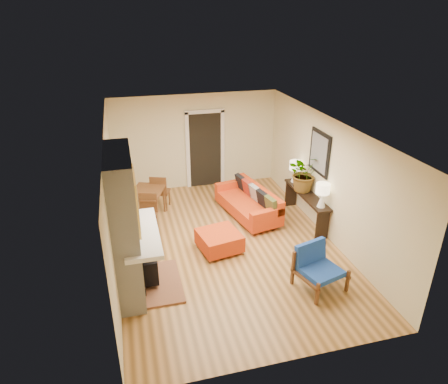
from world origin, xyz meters
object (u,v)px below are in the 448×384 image
at_px(blue_chair, 317,264).
at_px(sofa, 250,202).
at_px(dining_table, 151,197).
at_px(console_table, 306,199).
at_px(ottoman, 219,240).
at_px(lamp_far, 295,169).
at_px(houseplant, 304,173).
at_px(lamp_near, 322,192).

bearing_deg(blue_chair, sofa, 96.29).
distance_m(dining_table, console_table, 3.65).
xyz_separation_m(ottoman, lamp_far, (2.27, 1.41, 0.83)).
relative_size(ottoman, dining_table, 0.54).
bearing_deg(ottoman, houseplant, 21.57).
relative_size(dining_table, lamp_near, 3.21).
bearing_deg(blue_chair, ottoman, 132.47).
bearing_deg(ottoman, blue_chair, -47.53).
height_order(sofa, console_table, sofa).
distance_m(sofa, lamp_near, 1.90).
bearing_deg(houseplant, ottoman, -158.43).
xyz_separation_m(sofa, ottoman, (-1.11, -1.32, -0.10)).
bearing_deg(houseplant, lamp_far, 88.89).
height_order(dining_table, lamp_near, lamp_near).
xyz_separation_m(sofa, dining_table, (-2.34, 0.37, 0.26)).
height_order(dining_table, console_table, dining_table).
bearing_deg(console_table, dining_table, 164.22).
bearing_deg(console_table, houseplant, 92.93).
relative_size(console_table, lamp_far, 3.43).
relative_size(sofa, lamp_near, 3.86).
xyz_separation_m(sofa, lamp_far, (1.16, 0.09, 0.72)).
bearing_deg(lamp_far, lamp_near, -90.00).
bearing_deg(houseplant, console_table, -87.07).
bearing_deg(houseplant, dining_table, 167.18).
relative_size(dining_table, houseplant, 1.95).
bearing_deg(console_table, ottoman, -162.90).
distance_m(ottoman, blue_chair, 2.12).
bearing_deg(sofa, lamp_near, -48.55).
xyz_separation_m(ottoman, lamp_near, (2.27, 0.00, 0.83)).
distance_m(sofa, dining_table, 2.39).
xyz_separation_m(dining_table, lamp_near, (3.51, -1.69, 0.46)).
height_order(ottoman, houseplant, houseplant).
distance_m(ottoman, lamp_far, 2.80).
height_order(console_table, houseplant, houseplant).
bearing_deg(sofa, dining_table, 171.06).
relative_size(blue_chair, dining_table, 0.54).
bearing_deg(lamp_far, ottoman, -148.16).
xyz_separation_m(sofa, lamp_near, (1.16, -1.32, 0.72)).
bearing_deg(console_table, blue_chair, -110.58).
bearing_deg(blue_chair, lamp_near, 61.51).
relative_size(lamp_near, houseplant, 0.61).
bearing_deg(lamp_near, lamp_far, 90.00).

